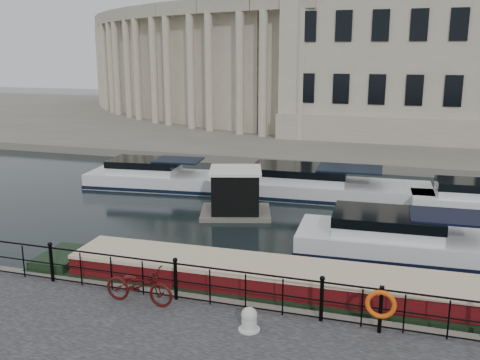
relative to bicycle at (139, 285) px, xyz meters
The scene contains 10 objects.
ground_plane 3.08m from the bicycle, 72.90° to the left, with size 160.00×160.00×0.00m, color black.
far_bank 41.77m from the bicycle, 88.84° to the left, with size 120.00×42.00×0.55m, color #6B665B.
railing 1.00m from the bicycle, 30.91° to the left, with size 24.14×0.14×1.22m.
civic_building 37.94m from the bicycle, 90.23° to the left, with size 53.55×31.84×16.85m.
bicycle is the anchor object (origin of this frame).
mooring_bollard 3.30m from the bicycle, ahead, with size 0.53×0.53×0.60m.
life_ring_post 6.31m from the bicycle, ahead, with size 0.74×0.20×1.20m.
narrowboat 4.12m from the bicycle, 31.60° to the left, with size 16.10×2.62×1.58m.
harbour_hut 10.28m from the bicycle, 93.38° to the left, with size 3.74×3.39×2.19m.
cabin_cruisers 12.70m from the bicycle, 76.69° to the left, with size 24.15×10.52×1.99m.
Camera 1 is at (5.78, -14.64, 7.18)m, focal length 40.00 mm.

